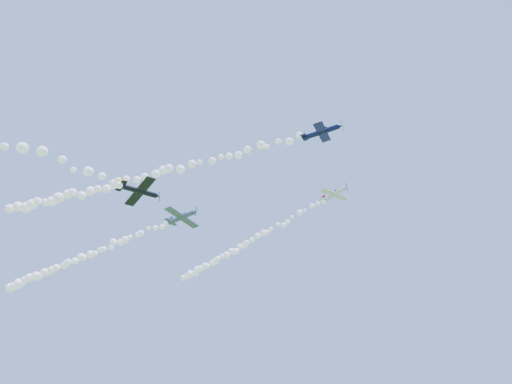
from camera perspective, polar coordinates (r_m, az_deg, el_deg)
The scene contains 7 objects.
plane_white at distance 98.73m, azimuth 10.42°, elevation -0.28°, with size 7.53×7.97×2.08m.
smoke_trail_white at distance 121.54m, azimuth -1.92°, elevation -7.20°, with size 60.58×28.35×3.19m, color white, non-canonical shape.
plane_navy at distance 72.43m, azimuth 8.79°, elevation 7.93°, with size 7.40×7.56×2.53m.
smoke_trail_navy at distance 85.48m, azimuth -15.50°, elevation 1.81°, with size 68.08×9.47×2.88m, color white, non-canonical shape.
plane_grey at distance 88.44m, azimuth -9.83°, elevation -3.33°, with size 8.12×8.58×2.21m.
smoke_trail_grey at distance 114.88m, azimuth -22.72°, elevation -8.30°, with size 66.05×12.46×3.54m, color white, non-canonical shape.
plane_black at distance 62.29m, azimuth -15.26°, elevation 0.13°, with size 6.75×6.49×2.07m.
Camera 1 is at (37.92, -68.32, 4.86)m, focal length 30.00 mm.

